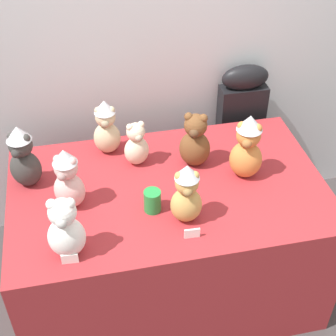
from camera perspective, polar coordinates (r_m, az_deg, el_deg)
The scene contains 15 objects.
ground_plane at distance 2.84m, azimuth 1.09°, elevation -17.11°, with size 10.00×10.00×0.00m, color #3D3838.
wall_back at distance 2.75m, azimuth -3.25°, elevation 16.35°, with size 7.00×0.08×2.60m, color silver.
display_table at distance 2.69m, azimuth 0.00°, elevation -8.26°, with size 1.56×0.95×0.76m, color maroon.
instrument_case at distance 3.16m, azimuth 8.13°, elevation 3.26°, with size 0.28×0.12×1.05m.
teddy_bear_blush at distance 2.27m, azimuth -11.53°, elevation -1.28°, with size 0.19×0.18×0.32m.
teddy_bear_charcoal at distance 2.44m, azimuth -16.41°, elevation 1.23°, with size 0.19×0.18×0.34m.
teddy_bear_snow at distance 2.07m, azimuth -11.78°, elevation -6.96°, with size 0.17×0.15×0.31m.
teddy_bear_ginger at distance 2.42m, azimuth 9.13°, elevation 2.36°, with size 0.20×0.19×0.36m.
teddy_bear_sand at distance 2.58m, azimuth -7.15°, elevation 4.67°, with size 0.16×0.14×0.31m.
teddy_bear_honey at distance 2.16m, azimuth 2.16°, elevation -3.03°, with size 0.16×0.14×0.31m.
teddy_bear_cream at distance 2.51m, azimuth -3.68°, elevation 2.69°, with size 0.15×0.13×0.25m.
teddy_bear_chestnut at distance 2.48m, azimuth 3.13°, elevation 3.09°, with size 0.20×0.18×0.31m.
party_cup_green at distance 2.27m, azimuth -1.81°, elevation -3.82°, with size 0.08×0.08×0.11m, color #238C3D.
name_card_front_left at distance 2.11m, azimuth -11.28°, elevation -10.27°, with size 0.07×0.01×0.05m, color white.
name_card_front_middle at distance 2.17m, azimuth 2.81°, elevation -7.56°, with size 0.07×0.01×0.05m, color white.
Camera 1 is at (-0.38, -1.53, 2.37)m, focal length 52.70 mm.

